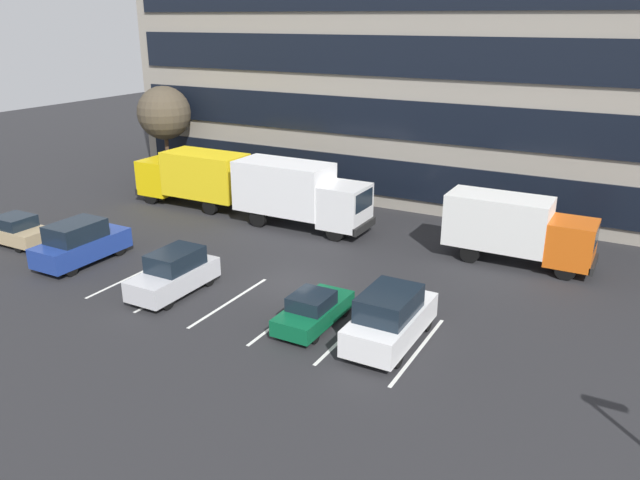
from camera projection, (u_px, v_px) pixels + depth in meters
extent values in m
plane|color=#262628|center=(295.00, 283.00, 27.92)|extent=(120.00, 120.00, 0.00)
cube|color=gray|center=(439.00, 26.00, 39.09)|extent=(40.94, 10.57, 21.60)
cube|color=black|center=(401.00, 180.00, 37.68)|extent=(39.30, 0.16, 2.30)
cube|color=black|center=(404.00, 120.00, 36.46)|extent=(39.30, 0.16, 2.30)
cube|color=black|center=(407.00, 57.00, 35.23)|extent=(39.30, 0.16, 2.30)
cube|color=silver|center=(132.00, 277.00, 28.61)|extent=(0.14, 5.40, 0.01)
cube|color=silver|center=(178.00, 289.00, 27.34)|extent=(0.14, 5.40, 0.01)
cube|color=silver|center=(230.00, 302.00, 26.07)|extent=(0.14, 5.40, 0.01)
cube|color=silver|center=(286.00, 316.00, 24.80)|extent=(0.14, 5.40, 0.01)
cube|color=silver|center=(349.00, 332.00, 23.54)|extent=(0.14, 5.40, 0.01)
cube|color=silver|center=(418.00, 350.00, 22.27)|extent=(0.14, 5.40, 0.01)
cube|color=#D85914|center=(572.00, 243.00, 28.57)|extent=(2.05, 2.23, 2.05)
cube|color=black|center=(596.00, 238.00, 27.98)|extent=(0.06, 1.88, 0.90)
cube|color=white|center=(498.00, 221.00, 29.96)|extent=(4.84, 2.33, 2.51)
cube|color=black|center=(594.00, 265.00, 28.39)|extent=(0.19, 2.23, 0.37)
cylinder|color=black|center=(572.00, 257.00, 29.71)|extent=(0.93, 0.28, 0.93)
cylinder|color=black|center=(565.00, 270.00, 28.13)|extent=(0.93, 0.28, 0.93)
cylinder|color=black|center=(480.00, 242.00, 31.71)|extent=(0.93, 0.28, 0.93)
cylinder|color=black|center=(470.00, 253.00, 30.13)|extent=(0.93, 0.28, 0.93)
cube|color=yellow|center=(161.00, 176.00, 40.08)|extent=(2.19, 2.39, 2.19)
cube|color=black|center=(148.00, 168.00, 40.41)|extent=(0.06, 2.01, 0.96)
cube|color=yellow|center=(206.00, 174.00, 38.22)|extent=(5.18, 2.49, 2.69)
cube|color=black|center=(149.00, 188.00, 40.92)|extent=(0.20, 2.39, 0.40)
cylinder|color=black|center=(152.00, 196.00, 39.60)|extent=(1.00, 0.30, 1.00)
cylinder|color=black|center=(173.00, 189.00, 41.29)|extent=(1.00, 0.30, 1.00)
cylinder|color=black|center=(210.00, 206.00, 37.47)|extent=(1.00, 0.30, 1.00)
cylinder|color=black|center=(230.00, 198.00, 39.16)|extent=(1.00, 0.30, 1.00)
cube|color=white|center=(345.00, 206.00, 33.51)|extent=(2.30, 2.51, 2.30)
cube|color=black|center=(364.00, 200.00, 32.84)|extent=(0.06, 2.11, 1.01)
cube|color=white|center=(284.00, 187.00, 35.06)|extent=(5.44, 2.61, 2.82)
cube|color=black|center=(364.00, 227.00, 33.30)|extent=(0.21, 2.51, 0.42)
cylinder|color=black|center=(353.00, 221.00, 34.79)|extent=(1.05, 0.31, 1.05)
cylinder|color=black|center=(335.00, 232.00, 33.01)|extent=(1.05, 0.31, 1.05)
cylinder|color=black|center=(279.00, 208.00, 37.03)|extent=(1.05, 0.31, 1.05)
cylinder|color=black|center=(258.00, 218.00, 35.25)|extent=(1.05, 0.31, 1.05)
cube|color=silver|center=(174.00, 279.00, 26.65)|extent=(1.79, 4.23, 0.87)
cube|color=black|center=(176.00, 259.00, 26.55)|extent=(1.58, 2.32, 0.78)
cylinder|color=black|center=(167.00, 302.00, 25.31)|extent=(0.20, 0.62, 0.62)
cylinder|color=black|center=(138.00, 295.00, 26.02)|extent=(0.20, 0.62, 0.62)
cylinder|color=black|center=(208.00, 279.00, 27.54)|extent=(0.20, 0.62, 0.62)
cylinder|color=black|center=(181.00, 273.00, 28.25)|extent=(0.20, 0.62, 0.62)
cube|color=navy|center=(82.00, 247.00, 30.06)|extent=(1.97, 4.66, 0.96)
cube|color=black|center=(76.00, 231.00, 29.56)|extent=(1.74, 2.56, 0.86)
cylinder|color=black|center=(94.00, 243.00, 31.83)|extent=(0.22, 0.69, 0.69)
cylinder|color=black|center=(119.00, 249.00, 31.04)|extent=(0.22, 0.69, 0.69)
cylinder|color=black|center=(45.00, 262.00, 29.37)|extent=(0.22, 0.69, 0.69)
cylinder|color=black|center=(71.00, 269.00, 28.58)|extent=(0.22, 0.69, 0.69)
cube|color=#0C5933|center=(314.00, 312.00, 23.95)|extent=(1.62, 3.88, 0.63)
cube|color=black|center=(311.00, 301.00, 23.60)|extent=(1.43, 1.63, 0.54)
cylinder|color=black|center=(314.00, 303.00, 25.38)|extent=(0.20, 0.54, 0.54)
cylinder|color=black|center=(344.00, 310.00, 24.75)|extent=(0.20, 0.54, 0.54)
cylinder|color=black|center=(282.00, 328.00, 23.34)|extent=(0.20, 0.54, 0.54)
cylinder|color=black|center=(314.00, 336.00, 22.70)|extent=(0.20, 0.54, 0.54)
cube|color=white|center=(391.00, 323.00, 22.61)|extent=(1.98, 4.68, 0.97)
cube|color=black|center=(389.00, 303.00, 22.11)|extent=(1.75, 2.58, 0.87)
cylinder|color=black|center=(385.00, 312.00, 24.38)|extent=(0.22, 0.69, 0.69)
cylinder|color=black|center=(427.00, 322.00, 23.60)|extent=(0.22, 0.69, 0.69)
cylinder|color=black|center=(351.00, 346.00, 21.91)|extent=(0.22, 0.69, 0.69)
cylinder|color=black|center=(397.00, 358.00, 21.13)|extent=(0.22, 0.69, 0.69)
cube|color=tan|center=(14.00, 233.00, 32.64)|extent=(4.32, 1.81, 0.70)
cube|color=black|center=(14.00, 221.00, 32.32)|extent=(1.82, 1.59, 0.60)
cylinder|color=black|center=(11.00, 229.00, 34.01)|extent=(0.60, 0.22, 0.60)
cylinder|color=black|center=(19.00, 247.00, 31.47)|extent=(0.60, 0.22, 0.60)
cylinder|color=black|center=(45.00, 238.00, 32.76)|extent=(0.60, 0.22, 0.60)
cylinder|color=#473323|center=(168.00, 159.00, 43.94)|extent=(0.28, 0.28, 3.61)
sphere|color=#4C4233|center=(164.00, 113.00, 42.84)|extent=(3.68, 3.68, 3.68)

